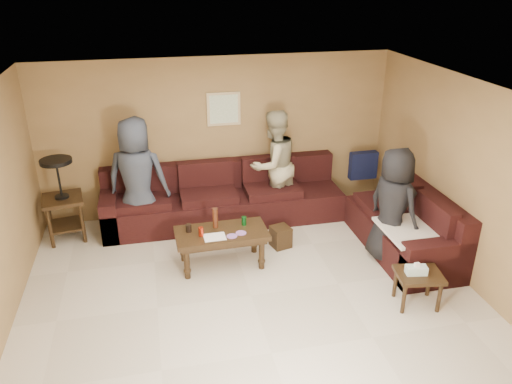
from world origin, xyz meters
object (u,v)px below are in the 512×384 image
person_middle (274,165)px  person_right (393,206)px  side_table_right (418,277)px  waste_bin (281,237)px  coffee_table (221,237)px  end_table_left (62,198)px  person_left (138,178)px  sectional_sofa (283,212)px

person_middle → person_right: person_middle is taller
side_table_right → waste_bin: 2.07m
coffee_table → end_table_left: 2.45m
end_table_left → waste_bin: (3.02, -0.91, -0.50)m
coffee_table → person_right: (2.25, -0.35, 0.38)m
side_table_right → person_right: 1.11m
person_left → person_middle: bearing=-160.7°
coffee_table → side_table_right: size_ratio=2.09×
side_table_right → person_left: (-3.15, 2.47, 0.53)m
person_right → coffee_table: bearing=59.1°
end_table_left → side_table_right: (4.24, -2.57, -0.28)m
coffee_table → side_table_right: coffee_table is taller
end_table_left → person_right: person_right is taller
side_table_right → person_right: bearing=82.5°
side_table_right → waste_bin: (-1.22, 1.66, -0.22)m
side_table_right → person_left: 4.04m
sectional_sofa → waste_bin: sectional_sofa is taller
person_right → sectional_sofa: bearing=25.8°
sectional_sofa → side_table_right: 2.35m
side_table_right → person_middle: (-1.08, 2.65, 0.49)m
person_middle → person_right: (1.21, -1.64, -0.07)m
person_left → person_right: 3.60m
person_middle → waste_bin: bearing=57.2°
person_right → person_left: bearing=44.0°
waste_bin → side_table_right: bearing=-53.8°
person_left → person_right: person_left is taller
sectional_sofa → person_right: person_right is taller
sectional_sofa → waste_bin: bearing=-109.0°
sectional_sofa → person_right: 1.69m
side_table_right → end_table_left: bearing=148.7°
coffee_table → person_right: person_right is taller
sectional_sofa → person_right: (1.20, -1.08, 0.48)m
person_left → person_right: (3.29, -1.46, -0.10)m
coffee_table → waste_bin: size_ratio=4.01×
coffee_table → waste_bin: 0.99m
side_table_right → person_left: bearing=141.9°
end_table_left → side_table_right: 4.97m
coffee_table → person_left: (-1.04, 1.11, 0.48)m
person_left → waste_bin: bearing=171.6°
person_middle → person_right: size_ratio=1.08×
waste_bin → person_middle: (0.14, 0.99, 0.72)m
side_table_right → person_right: (0.13, 1.01, 0.43)m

